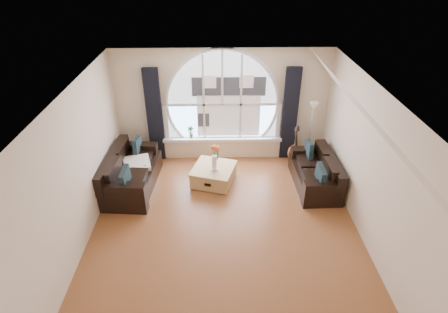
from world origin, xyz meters
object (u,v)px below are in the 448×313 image
at_px(coffee_chest, 214,174).
at_px(guitar, 295,144).
at_px(sofa_left, 131,172).
at_px(sofa_right, 315,170).
at_px(floor_lamp, 310,134).
at_px(potted_plant, 191,132).
at_px(vase_flowers, 214,154).

relative_size(coffee_chest, guitar, 0.83).
distance_m(sofa_left, sofa_right, 4.01).
distance_m(coffee_chest, floor_lamp, 2.45).
bearing_deg(floor_lamp, potted_plant, 172.50).
bearing_deg(sofa_right, vase_flowers, 176.26).
xyz_separation_m(coffee_chest, guitar, (1.94, 0.76, 0.32)).
bearing_deg(sofa_left, potted_plant, 49.98).
bearing_deg(coffee_chest, potted_plant, 133.28).
bearing_deg(coffee_chest, guitar, 38.25).
relative_size(sofa_left, potted_plant, 6.11).
bearing_deg(potted_plant, guitar, -8.11).
bearing_deg(guitar, potted_plant, 149.07).
xyz_separation_m(sofa_left, floor_lamp, (4.05, 0.89, 0.40)).
bearing_deg(vase_flowers, sofa_right, -2.26).
xyz_separation_m(floor_lamp, guitar, (-0.32, 0.02, -0.27)).
xyz_separation_m(sofa_left, potted_plant, (1.24, 1.26, 0.30)).
height_order(coffee_chest, potted_plant, potted_plant).
distance_m(floor_lamp, guitar, 0.42).
height_order(floor_lamp, potted_plant, floor_lamp).
bearing_deg(vase_flowers, sofa_left, -178.22).
bearing_deg(sofa_left, floor_lamp, 16.82).
bearing_deg(sofa_left, coffee_chest, 9.10).
distance_m(sofa_left, floor_lamp, 4.17).
height_order(sofa_left, coffee_chest, sofa_left).
bearing_deg(floor_lamp, coffee_chest, -161.83).
bearing_deg(sofa_right, coffee_chest, 174.00).
distance_m(sofa_right, guitar, 0.98).
bearing_deg(coffee_chest, sofa_left, -158.44).
height_order(sofa_right, floor_lamp, floor_lamp).
distance_m(sofa_right, coffee_chest, 2.24).
bearing_deg(vase_flowers, guitar, 23.79).
bearing_deg(vase_flowers, potted_plant, 115.45).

